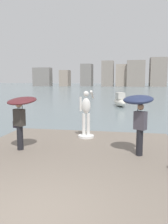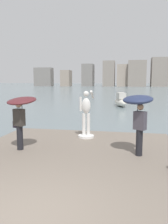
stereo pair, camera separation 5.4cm
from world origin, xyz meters
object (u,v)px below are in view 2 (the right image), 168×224
object	(u,v)px
statue_white_figure	(86,117)
onlooker_right	(138,108)
onlooker_left	(21,109)
boat_mid	(120,101)

from	to	relation	value
statue_white_figure	onlooker_right	size ratio (longest dim) A/B	1.01
statue_white_figure	onlooker_right	world-z (taller)	statue_white_figure
onlooker_left	boat_mid	world-z (taller)	onlooker_left
onlooker_left	onlooker_right	xyz separation A→B (m)	(4.05, 0.18, 0.10)
boat_mid	statue_white_figure	bearing A→B (deg)	-93.82
statue_white_figure	boat_mid	distance (m)	16.19
statue_white_figure	boat_mid	xyz separation A→B (m)	(1.08, 16.14, -0.74)
onlooker_left	onlooker_right	size ratio (longest dim) A/B	0.95
onlooker_left	boat_mid	bearing A→B (deg)	80.62
onlooker_right	statue_white_figure	bearing A→B (deg)	136.10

